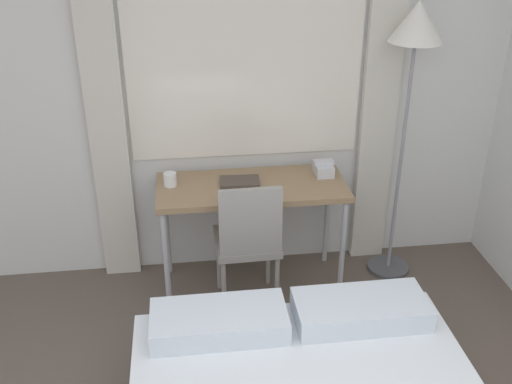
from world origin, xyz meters
The scene contains 7 objects.
wall_back_with_window centered at (0.01, 2.86, 1.35)m, with size 4.69×0.13×2.70m.
desk centered at (0.07, 2.52, 0.70)m, with size 1.22×0.52×0.77m.
desk_chair centered at (0.02, 2.27, 0.53)m, with size 0.41×0.41×0.93m.
standing_lamp centered at (1.08, 2.57, 1.59)m, with size 0.33×0.33×1.89m.
telephone centered at (0.57, 2.62, 0.82)m, with size 0.13×0.17×0.10m.
book centered at (0.00, 2.55, 0.79)m, with size 0.26×0.18×0.02m.
mug centered at (-0.44, 2.58, 0.82)m, with size 0.08×0.08×0.09m.
Camera 1 is at (-0.34, -0.90, 2.49)m, focal length 42.00 mm.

